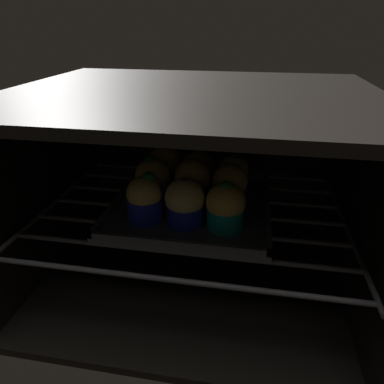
{
  "coord_description": "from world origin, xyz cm",
  "views": [
    {
      "loc": [
        9.69,
        -32.87,
        45.19
      ],
      "look_at": [
        0.0,
        22.16,
        17.6
      ],
      "focal_mm": 32.43,
      "sensor_mm": 36.0,
      "label": 1
    }
  ],
  "objects_px": {
    "baking_tray": "(192,206)",
    "muffin_row1_col2": "(230,187)",
    "muffin_row2_col1": "(198,171)",
    "muffin_row0_col0": "(145,199)",
    "muffin_row0_col1": "(187,202)",
    "muffin_row0_col2": "(226,206)",
    "muffin_row1_col1": "(193,182)",
    "muffin_row2_col2": "(233,174)",
    "muffin_row2_col0": "(165,167)",
    "muffin_row1_col0": "(153,181)"
  },
  "relations": [
    {
      "from": "baking_tray",
      "to": "muffin_row1_col2",
      "type": "distance_m",
      "value": 0.08
    },
    {
      "from": "muffin_row1_col2",
      "to": "muffin_row2_col1",
      "type": "height_order",
      "value": "muffin_row2_col1"
    },
    {
      "from": "muffin_row0_col0",
      "to": "muffin_row1_col2",
      "type": "height_order",
      "value": "muffin_row0_col0"
    },
    {
      "from": "muffin_row1_col2",
      "to": "muffin_row2_col1",
      "type": "distance_m",
      "value": 0.1
    },
    {
      "from": "baking_tray",
      "to": "muffin_row0_col1",
      "type": "relative_size",
      "value": 3.51
    },
    {
      "from": "muffin_row2_col1",
      "to": "muffin_row0_col2",
      "type": "bearing_deg",
      "value": -64.09
    },
    {
      "from": "muffin_row0_col0",
      "to": "muffin_row2_col1",
      "type": "distance_m",
      "value": 0.15
    },
    {
      "from": "muffin_row1_col1",
      "to": "muffin_row1_col2",
      "type": "bearing_deg",
      "value": -3.88
    },
    {
      "from": "muffin_row1_col1",
      "to": "muffin_row0_col1",
      "type": "bearing_deg",
      "value": -88.11
    },
    {
      "from": "muffin_row1_col1",
      "to": "muffin_row2_col1",
      "type": "height_order",
      "value": "same"
    },
    {
      "from": "muffin_row0_col1",
      "to": "muffin_row1_col2",
      "type": "height_order",
      "value": "muffin_row1_col2"
    },
    {
      "from": "muffin_row0_col0",
      "to": "muffin_row1_col1",
      "type": "xyz_separation_m",
      "value": [
        0.07,
        0.07,
        0.0
      ]
    },
    {
      "from": "muffin_row0_col2",
      "to": "muffin_row2_col2",
      "type": "xyz_separation_m",
      "value": [
        0.0,
        0.14,
        -0.0
      ]
    },
    {
      "from": "muffin_row2_col0",
      "to": "muffin_row2_col2",
      "type": "relative_size",
      "value": 1.09
    },
    {
      "from": "muffin_row2_col0",
      "to": "muffin_row1_col0",
      "type": "bearing_deg",
      "value": -94.65
    },
    {
      "from": "muffin_row1_col1",
      "to": "muffin_row2_col0",
      "type": "xyz_separation_m",
      "value": [
        -0.07,
        0.06,
        -0.0
      ]
    },
    {
      "from": "muffin_row2_col2",
      "to": "muffin_row0_col2",
      "type": "bearing_deg",
      "value": -91.45
    },
    {
      "from": "muffin_row1_col1",
      "to": "muffin_row1_col2",
      "type": "distance_m",
      "value": 0.07
    },
    {
      "from": "muffin_row1_col0",
      "to": "muffin_row2_col0",
      "type": "xyz_separation_m",
      "value": [
        0.01,
        0.07,
        -0.0
      ]
    },
    {
      "from": "muffin_row0_col0",
      "to": "muffin_row1_col1",
      "type": "height_order",
      "value": "same"
    },
    {
      "from": "baking_tray",
      "to": "muffin_row0_col1",
      "type": "xyz_separation_m",
      "value": [
        0.0,
        -0.07,
        0.04
      ]
    },
    {
      "from": "muffin_row1_col0",
      "to": "muffin_row1_col2",
      "type": "relative_size",
      "value": 1.09
    },
    {
      "from": "muffin_row1_col0",
      "to": "muffin_row2_col0",
      "type": "relative_size",
      "value": 1.07
    },
    {
      "from": "muffin_row1_col2",
      "to": "muffin_row0_col0",
      "type": "bearing_deg",
      "value": -154.17
    },
    {
      "from": "muffin_row1_col1",
      "to": "muffin_row2_col2",
      "type": "distance_m",
      "value": 0.09
    },
    {
      "from": "baking_tray",
      "to": "muffin_row0_col0",
      "type": "bearing_deg",
      "value": -135.48
    },
    {
      "from": "muffin_row0_col1",
      "to": "muffin_row1_col1",
      "type": "distance_m",
      "value": 0.07
    },
    {
      "from": "muffin_row0_col0",
      "to": "muffin_row0_col1",
      "type": "relative_size",
      "value": 1.05
    },
    {
      "from": "baking_tray",
      "to": "muffin_row1_col0",
      "type": "relative_size",
      "value": 3.1
    },
    {
      "from": "muffin_row1_col0",
      "to": "muffin_row1_col2",
      "type": "xyz_separation_m",
      "value": [
        0.14,
        0.0,
        -0.0
      ]
    },
    {
      "from": "muffin_row0_col2",
      "to": "muffin_row2_col1",
      "type": "xyz_separation_m",
      "value": [
        -0.07,
        0.14,
        -0.0
      ]
    },
    {
      "from": "muffin_row2_col2",
      "to": "muffin_row2_col0",
      "type": "bearing_deg",
      "value": -179.82
    },
    {
      "from": "muffin_row0_col0",
      "to": "muffin_row2_col0",
      "type": "height_order",
      "value": "same"
    },
    {
      "from": "muffin_row1_col1",
      "to": "muffin_row2_col2",
      "type": "xyz_separation_m",
      "value": [
        0.07,
        0.06,
        -0.01
      ]
    },
    {
      "from": "muffin_row1_col2",
      "to": "muffin_row1_col1",
      "type": "bearing_deg",
      "value": 176.12
    },
    {
      "from": "baking_tray",
      "to": "muffin_row1_col1",
      "type": "relative_size",
      "value": 3.31
    },
    {
      "from": "muffin_row1_col1",
      "to": "muffin_row2_col1",
      "type": "xyz_separation_m",
      "value": [
        -0.0,
        0.06,
        -0.0
      ]
    },
    {
      "from": "muffin_row0_col0",
      "to": "muffin_row2_col0",
      "type": "xyz_separation_m",
      "value": [
        0.0,
        0.13,
        0.0
      ]
    },
    {
      "from": "muffin_row1_col1",
      "to": "muffin_row1_col2",
      "type": "xyz_separation_m",
      "value": [
        0.07,
        -0.0,
        -0.0
      ]
    },
    {
      "from": "muffin_row0_col2",
      "to": "muffin_row1_col0",
      "type": "xyz_separation_m",
      "value": [
        -0.14,
        0.07,
        0.0
      ]
    },
    {
      "from": "muffin_row1_col1",
      "to": "muffin_row1_col2",
      "type": "relative_size",
      "value": 1.02
    },
    {
      "from": "muffin_row2_col1",
      "to": "muffin_row0_col0",
      "type": "bearing_deg",
      "value": -116.89
    },
    {
      "from": "muffin_row0_col1",
      "to": "muffin_row2_col0",
      "type": "xyz_separation_m",
      "value": [
        -0.07,
        0.13,
        0.0
      ]
    },
    {
      "from": "muffin_row0_col0",
      "to": "muffin_row2_col2",
      "type": "height_order",
      "value": "muffin_row0_col0"
    },
    {
      "from": "muffin_row0_col0",
      "to": "muffin_row0_col1",
      "type": "distance_m",
      "value": 0.07
    },
    {
      "from": "muffin_row0_col1",
      "to": "muffin_row2_col0",
      "type": "height_order",
      "value": "muffin_row2_col0"
    },
    {
      "from": "muffin_row0_col0",
      "to": "muffin_row2_col1",
      "type": "bearing_deg",
      "value": 63.11
    },
    {
      "from": "muffin_row0_col1",
      "to": "muffin_row1_col0",
      "type": "relative_size",
      "value": 0.88
    },
    {
      "from": "muffin_row0_col1",
      "to": "muffin_row2_col2",
      "type": "distance_m",
      "value": 0.15
    },
    {
      "from": "muffin_row2_col0",
      "to": "muffin_row2_col1",
      "type": "height_order",
      "value": "same"
    }
  ]
}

